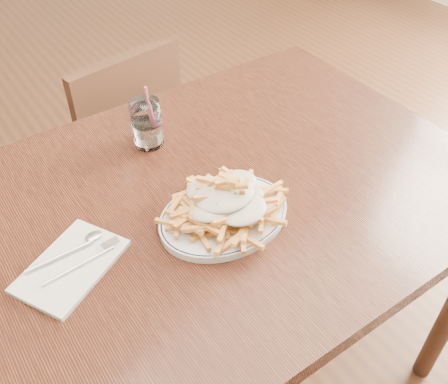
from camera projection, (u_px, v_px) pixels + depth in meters
floor at (209, 378)px, 1.51m from camera, size 7.00×7.00×0.00m
table at (202, 224)px, 1.06m from camera, size 1.20×0.80×0.75m
chair_far at (122, 143)px, 1.65m from camera, size 0.42×0.42×0.79m
fries_plate at (224, 216)px, 0.95m from camera, size 0.27×0.24×0.02m
loaded_fries at (224, 199)px, 0.92m from camera, size 0.27×0.25×0.07m
napkin at (71, 266)px, 0.87m from camera, size 0.22×0.19×0.01m
cutlery at (69, 261)px, 0.87m from camera, size 0.17×0.07×0.01m
water_glass at (147, 126)px, 1.11m from camera, size 0.07×0.07×0.15m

